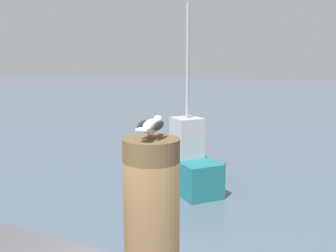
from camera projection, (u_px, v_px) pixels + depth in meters
mooring_post at (152, 215)px, 2.75m from camera, size 0.40×0.40×1.09m
seagull at (151, 126)px, 2.65m from camera, size 0.17×0.39×0.14m
boat_teal at (177, 161)px, 10.19m from camera, size 3.25×2.78×4.51m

